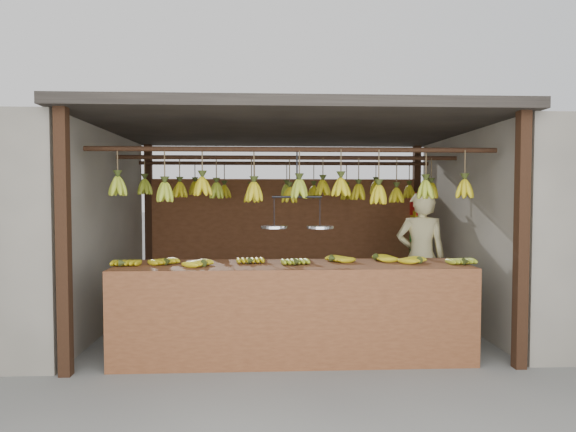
{
  "coord_description": "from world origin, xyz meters",
  "views": [
    {
      "loc": [
        -0.28,
        -5.67,
        1.55
      ],
      "look_at": [
        0.0,
        0.3,
        1.3
      ],
      "focal_mm": 30.0,
      "sensor_mm": 36.0,
      "label": 1
    }
  ],
  "objects": [
    {
      "name": "ground",
      "position": [
        0.0,
        0.0,
        0.0
      ],
      "size": [
        80.0,
        80.0,
        0.0
      ],
      "primitive_type": "plane",
      "color": "#5B5B57"
    },
    {
      "name": "stall",
      "position": [
        0.0,
        0.33,
        1.97
      ],
      "size": [
        4.3,
        3.3,
        2.4
      ],
      "color": "black",
      "rests_on": "ground"
    },
    {
      "name": "counter",
      "position": [
        -0.01,
        -1.23,
        0.71
      ],
      "size": [
        3.38,
        0.76,
        0.96
      ],
      "color": "brown",
      "rests_on": "ground"
    },
    {
      "name": "hanging_bananas",
      "position": [
        0.0,
        0.0,
        1.62
      ],
      "size": [
        3.6,
        2.23,
        0.39
      ],
      "color": "#92A523",
      "rests_on": "ground"
    },
    {
      "name": "balance_scale",
      "position": [
        0.03,
        -1.0,
        1.29
      ],
      "size": [
        0.71,
        0.32,
        0.77
      ],
      "color": "black",
      "rests_on": "ground"
    },
    {
      "name": "vendor",
      "position": [
        1.6,
        0.04,
        0.81
      ],
      "size": [
        0.65,
        0.48,
        1.61
      ],
      "primitive_type": "imported",
      "rotation": [
        0.0,
        0.0,
        2.97
      ],
      "color": "beige",
      "rests_on": "ground"
    },
    {
      "name": "bag_bundles",
      "position": [
        1.94,
        1.35,
        0.99
      ],
      "size": [
        0.08,
        0.26,
        1.24
      ],
      "color": "red",
      "rests_on": "ground"
    }
  ]
}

